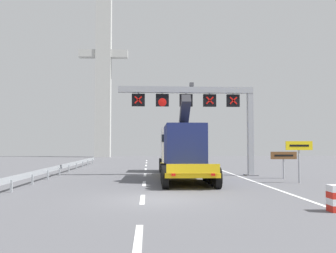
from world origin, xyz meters
name	(u,v)px	position (x,y,z in m)	size (l,w,h in m)	color
ground	(156,199)	(0.00, 0.00, 0.00)	(112.00, 112.00, 0.00)	#5B5B60
lane_markings	(145,172)	(-0.55, 15.07, 0.01)	(0.20, 44.74, 0.01)	silver
edge_line_right	(234,174)	(6.20, 12.00, 0.01)	(0.20, 63.00, 0.01)	silver
overhead_lane_gantry	(203,104)	(3.75, 11.05, 5.25)	(10.23, 0.90, 6.86)	#9EA0A5
heavy_haul_truck_yellow	(180,149)	(2.02, 10.81, 1.99)	(3.15, 14.09, 5.30)	yellow
exit_sign_yellow	(299,151)	(8.62, 5.74, 1.91)	(1.62, 0.15, 2.48)	#9EA0A5
tourist_info_sign_brown	(284,158)	(8.79, 8.60, 1.39)	(1.78, 0.15, 1.80)	#9EA0A5
guardrail_left	(64,167)	(-6.91, 13.40, 0.56)	(0.13, 30.81, 0.76)	#999EA3
bridge_pylon_distant	(103,72)	(-8.69, 50.94, 15.83)	(9.00, 2.00, 30.89)	#B7B7B2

